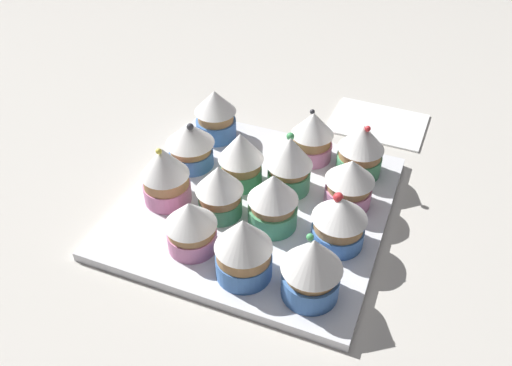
{
  "coord_description": "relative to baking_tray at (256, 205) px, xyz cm",
  "views": [
    {
      "loc": [
        -45.67,
        -18.29,
        44.79
      ],
      "look_at": [
        0.0,
        0.0,
        4.2
      ],
      "focal_mm": 36.62,
      "sensor_mm": 36.0,
      "label": 1
    }
  ],
  "objects": [
    {
      "name": "cupcake_5",
      "position": [
        -3.08,
        -3.34,
        4.38
      ],
      "size": [
        5.92,
        5.92,
        7.47
      ],
      "color": "#4C9E6B",
      "rests_on": "baking_tray"
    },
    {
      "name": "cupcake_4",
      "position": [
        -11.4,
        -3.17,
        4.58
      ],
      "size": [
        6.14,
        6.14,
        7.92
      ],
      "color": "#477AC6",
      "rests_on": "baking_tray"
    },
    {
      "name": "cupcake_6",
      "position": [
        3.98,
        -2.92,
        4.71
      ],
      "size": [
        5.88,
        5.88,
        8.21
      ],
      "color": "#4C9E6B",
      "rests_on": "baking_tray"
    },
    {
      "name": "cupcake_3",
      "position": [
        10.63,
        -10.45,
        4.35
      ],
      "size": [
        6.06,
        6.06,
        7.67
      ],
      "color": "#4C9E6B",
      "rests_on": "baking_tray"
    },
    {
      "name": "baking_tray",
      "position": [
        0.0,
        0.0,
        0.0
      ],
      "size": [
        31.94,
        31.94,
        1.2
      ],
      "color": "silver",
      "rests_on": "ground_plane"
    },
    {
      "name": "cupcake_13",
      "position": [
        11.34,
        10.78,
        4.41
      ],
      "size": [
        5.97,
        5.97,
        7.5
      ],
      "color": "#477AC6",
      "rests_on": "baking_tray"
    },
    {
      "name": "cupcake_11",
      "position": [
        -3.71,
        10.44,
        4.55
      ],
      "size": [
        5.97,
        5.97,
        8.08
      ],
      "color": "pink",
      "rests_on": "baking_tray"
    },
    {
      "name": "cupcake_12",
      "position": [
        3.91,
        11.01,
        4.1
      ],
      "size": [
        6.53,
        6.53,
        6.96
      ],
      "color": "#477AC6",
      "rests_on": "baking_tray"
    },
    {
      "name": "cupcake_9",
      "position": [
        -3.57,
        3.22,
        4.35
      ],
      "size": [
        5.74,
        5.74,
        7.16
      ],
      "color": "#4C9E6B",
      "rests_on": "baking_tray"
    },
    {
      "name": "cupcake_8",
      "position": [
        -9.86,
        3.81,
        3.98
      ],
      "size": [
        5.9,
        5.9,
        6.59
      ],
      "color": "pink",
      "rests_on": "baking_tray"
    },
    {
      "name": "cupcake_2",
      "position": [
        3.95,
        -10.66,
        4.02
      ],
      "size": [
        6.08,
        6.08,
        6.63
      ],
      "color": "pink",
      "rests_on": "baking_tray"
    },
    {
      "name": "napkin",
      "position": [
        25.33,
        -10.4,
        -0.3
      ],
      "size": [
        11.1,
        14.56,
        0.6
      ],
      "primitive_type": "cube",
      "rotation": [
        0.0,
        0.0,
        -0.02
      ],
      "color": "white",
      "rests_on": "ground_plane"
    },
    {
      "name": "ground_plane",
      "position": [
        0.0,
        0.0,
        -2.1
      ],
      "size": [
        180.0,
        180.0,
        3.0
      ],
      "primitive_type": "cube",
      "color": "beige"
    },
    {
      "name": "cupcake_0",
      "position": [
        -11.34,
        -10.54,
        4.66
      ],
      "size": [
        6.3,
        6.3,
        8.14
      ],
      "color": "#477AC6",
      "rests_on": "baking_tray"
    },
    {
      "name": "cupcake_7",
      "position": [
        11.46,
        -3.61,
        4.26
      ],
      "size": [
        5.79,
        5.79,
        7.44
      ],
      "color": "pink",
      "rests_on": "baking_tray"
    },
    {
      "name": "cupcake_1",
      "position": [
        -3.1,
        -11.24,
        4.02
      ],
      "size": [
        6.25,
        6.25,
        7.05
      ],
      "color": "#477AC6",
      "rests_on": "baking_tray"
    },
    {
      "name": "cupcake_10",
      "position": [
        2.85,
        3.21,
        4.6
      ],
      "size": [
        5.83,
        5.83,
        7.65
      ],
      "color": "#4C9E6B",
      "rests_on": "baking_tray"
    }
  ]
}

